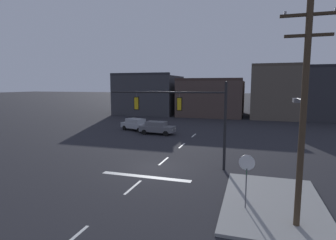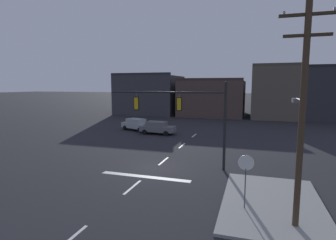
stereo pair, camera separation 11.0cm
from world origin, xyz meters
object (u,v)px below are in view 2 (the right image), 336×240
at_px(stop_sign, 246,169).
at_px(utility_pole, 302,111).
at_px(signal_mast_near_side, 188,111).
at_px(car_lot_nearside, 136,124).
at_px(car_lot_middle, 157,127).

xyz_separation_m(stop_sign, utility_pole, (2.17, -0.98, 2.99)).
distance_m(signal_mast_near_side, car_lot_nearside, 18.29).
bearing_deg(signal_mast_near_side, stop_sign, -54.57).
distance_m(stop_sign, car_lot_middle, 21.87).
xyz_separation_m(stop_sign, car_lot_middle, (-11.29, 18.69, -1.29)).
distance_m(stop_sign, car_lot_nearside, 25.47).
bearing_deg(signal_mast_near_side, car_lot_middle, 118.92).
distance_m(signal_mast_near_side, car_lot_middle, 14.80).
relative_size(car_lot_nearside, utility_pole, 0.50).
height_order(stop_sign, car_lot_nearside, stop_sign).
height_order(car_lot_middle, utility_pole, utility_pole).
bearing_deg(utility_pole, car_lot_nearside, 128.66).
xyz_separation_m(car_lot_nearside, utility_pole, (17.20, -21.50, 4.28)).
relative_size(signal_mast_near_side, utility_pole, 0.92).
bearing_deg(signal_mast_near_side, utility_pole, -47.39).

